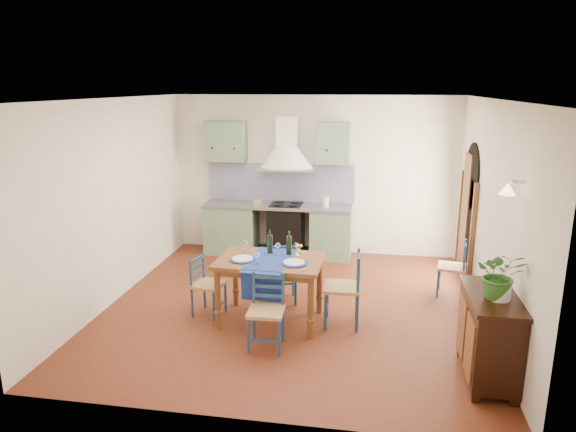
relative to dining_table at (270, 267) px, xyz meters
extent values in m
plane|color=#4E2110|center=(0.20, 0.47, -0.74)|extent=(5.00, 5.00, 0.00)
cube|color=white|center=(0.20, 2.97, 0.66)|extent=(5.00, 0.04, 2.80)
cube|color=gray|center=(-1.25, 2.66, -0.30)|extent=(0.90, 0.60, 0.88)
cube|color=gray|center=(0.55, 2.66, -0.30)|extent=(0.70, 0.60, 0.88)
cube|color=black|center=(-0.25, 2.66, -0.30)|extent=(0.60, 0.58, 0.88)
cube|color=slate|center=(-0.40, 2.66, 0.16)|extent=(2.60, 0.64, 0.04)
cube|color=silver|center=(-1.25, 2.66, 0.15)|extent=(0.45, 0.40, 0.03)
cylinder|color=silver|center=(-1.25, 2.84, 0.31)|extent=(0.02, 0.02, 0.26)
cube|color=black|center=(-0.25, 2.66, 0.18)|extent=(0.55, 0.48, 0.02)
cube|color=black|center=(-0.40, 2.71, -0.70)|extent=(2.60, 0.50, 0.08)
cube|color=#0A0952|center=(-0.40, 2.93, 0.52)|extent=(2.65, 0.05, 0.68)
cube|color=gray|center=(-1.35, 2.79, 1.26)|extent=(0.70, 0.34, 0.70)
cube|color=gray|center=(0.55, 2.79, 1.26)|extent=(0.55, 0.34, 0.70)
cone|color=white|center=(-0.25, 2.72, 1.01)|extent=(0.96, 0.96, 0.40)
cube|color=white|center=(-0.25, 2.81, 1.46)|extent=(0.36, 0.30, 0.50)
cube|color=white|center=(2.70, 0.47, 0.66)|extent=(0.04, 5.00, 2.80)
cube|color=black|center=(2.69, 1.87, 0.08)|extent=(0.03, 1.00, 1.65)
cylinder|color=black|center=(2.69, 1.87, 0.91)|extent=(0.03, 1.00, 1.00)
cube|color=brown|center=(2.66, 1.33, 0.08)|extent=(0.06, 0.06, 1.65)
cube|color=brown|center=(2.66, 2.41, 0.08)|extent=(0.06, 0.06, 1.65)
cube|color=brown|center=(2.67, 2.09, 0.24)|extent=(0.04, 0.55, 1.96)
cylinder|color=silver|center=(2.64, -0.76, 1.31)|extent=(0.15, 0.04, 0.04)
cone|color=#FFEDC6|center=(2.54, -0.76, 1.24)|extent=(0.16, 0.16, 0.12)
cube|color=white|center=(-2.30, 0.47, 0.66)|extent=(0.04, 5.00, 2.80)
cube|color=white|center=(0.20, 0.47, 2.06)|extent=(5.00, 5.00, 0.01)
cube|color=brown|center=(0.00, 0.01, 0.07)|extent=(1.36, 0.94, 0.05)
cube|color=brown|center=(0.00, 0.01, 0.00)|extent=(1.22, 0.80, 0.08)
cylinder|color=brown|center=(-0.60, -0.33, -0.35)|extent=(0.08, 0.08, 0.79)
cylinder|color=brown|center=(-0.57, 0.39, -0.35)|extent=(0.08, 0.08, 0.79)
cylinder|color=brown|center=(0.56, -0.38, -0.35)|extent=(0.08, 0.08, 0.79)
cylinder|color=brown|center=(0.59, 0.34, -0.35)|extent=(0.08, 0.08, 0.79)
cube|color=navy|center=(-0.01, -0.05, 0.10)|extent=(0.54, 1.01, 0.01)
cube|color=navy|center=(-0.02, -0.44, -0.09)|extent=(0.49, 0.04, 0.38)
cylinder|color=navy|center=(-0.34, -0.09, 0.11)|extent=(0.33, 0.33, 0.01)
cylinder|color=white|center=(-0.34, -0.09, 0.12)|extent=(0.26, 0.26, 0.01)
cylinder|color=navy|center=(0.32, -0.12, 0.11)|extent=(0.33, 0.33, 0.01)
cylinder|color=white|center=(0.32, -0.12, 0.12)|extent=(0.26, 0.26, 0.01)
cylinder|color=black|center=(-0.05, 0.23, 0.25)|extent=(0.07, 0.07, 0.32)
cylinder|color=black|center=(0.20, 0.22, 0.25)|extent=(0.07, 0.07, 0.32)
cylinder|color=white|center=(0.33, 0.16, 0.15)|extent=(0.05, 0.05, 0.10)
sphere|color=yellow|center=(0.33, 0.16, 0.24)|extent=(0.10, 0.10, 0.10)
cylinder|color=navy|center=(-0.08, -0.88, -0.52)|extent=(0.03, 0.03, 0.44)
cylinder|color=navy|center=(-0.09, -0.54, -0.31)|extent=(0.03, 0.03, 0.87)
cylinder|color=navy|center=(0.27, -0.87, -0.52)|extent=(0.03, 0.03, 0.44)
cylinder|color=navy|center=(0.25, -0.52, -0.31)|extent=(0.03, 0.03, 0.87)
cube|color=#A58450|center=(0.09, -0.70, -0.28)|extent=(0.42, 0.42, 0.04)
cube|color=navy|center=(0.08, -0.53, -0.16)|extent=(0.37, 0.04, 0.04)
cube|color=navy|center=(0.08, -0.53, -0.05)|extent=(0.37, 0.04, 0.04)
cube|color=navy|center=(0.08, -0.53, 0.07)|extent=(0.37, 0.04, 0.04)
cube|color=navy|center=(0.10, -0.88, -0.57)|extent=(0.35, 0.04, 0.02)
cylinder|color=navy|center=(0.16, 0.86, -0.51)|extent=(0.04, 0.04, 0.47)
cylinder|color=navy|center=(0.25, 0.50, -0.29)|extent=(0.04, 0.04, 0.91)
cylinder|color=navy|center=(-0.19, 0.77, -0.51)|extent=(0.04, 0.04, 0.47)
cylinder|color=navy|center=(-0.10, 0.42, -0.29)|extent=(0.04, 0.04, 0.91)
cube|color=#A58450|center=(0.03, 0.64, -0.26)|extent=(0.52, 0.52, 0.04)
cube|color=navy|center=(0.07, 0.46, -0.13)|extent=(0.38, 0.12, 0.05)
cube|color=navy|center=(0.07, 0.46, -0.01)|extent=(0.38, 0.12, 0.05)
cube|color=navy|center=(0.07, 0.46, 0.11)|extent=(0.38, 0.12, 0.05)
cube|color=navy|center=(-0.01, 0.81, -0.56)|extent=(0.36, 0.12, 0.03)
cylinder|color=navy|center=(-0.72, -0.14, -0.54)|extent=(0.03, 0.03, 0.41)
cylinder|color=navy|center=(-1.03, -0.08, -0.34)|extent=(0.03, 0.03, 0.81)
cylinder|color=navy|center=(-0.65, 0.18, -0.54)|extent=(0.03, 0.03, 0.41)
cylinder|color=navy|center=(-0.97, 0.24, -0.34)|extent=(0.03, 0.03, 0.81)
cube|color=#A58450|center=(-0.84, 0.05, -0.32)|extent=(0.44, 0.44, 0.04)
cube|color=navy|center=(-1.00, 0.08, -0.20)|extent=(0.09, 0.34, 0.04)
cube|color=navy|center=(-1.00, 0.08, -0.10)|extent=(0.09, 0.34, 0.04)
cube|color=navy|center=(-1.00, 0.08, 0.01)|extent=(0.09, 0.34, 0.04)
cube|color=navy|center=(-0.69, 0.02, -0.58)|extent=(0.09, 0.32, 0.02)
cylinder|color=navy|center=(0.71, 0.23, -0.50)|extent=(0.04, 0.04, 0.49)
cylinder|color=navy|center=(1.09, 0.24, -0.26)|extent=(0.04, 0.04, 0.96)
cylinder|color=navy|center=(0.72, -0.16, -0.50)|extent=(0.04, 0.04, 0.49)
cylinder|color=navy|center=(1.11, -0.14, -0.26)|extent=(0.04, 0.04, 0.96)
cube|color=#A58450|center=(0.91, 0.04, -0.23)|extent=(0.46, 0.46, 0.04)
cube|color=navy|center=(1.10, 0.05, -0.10)|extent=(0.04, 0.41, 0.05)
cube|color=navy|center=(1.10, 0.05, 0.03)|extent=(0.04, 0.41, 0.05)
cube|color=navy|center=(1.10, 0.05, 0.16)|extent=(0.04, 0.41, 0.05)
cube|color=navy|center=(0.72, 0.03, -0.55)|extent=(0.05, 0.39, 0.03)
cylinder|color=navy|center=(2.27, 1.43, -0.53)|extent=(0.03, 0.03, 0.42)
cylinder|color=navy|center=(2.59, 1.37, -0.33)|extent=(0.03, 0.03, 0.82)
cylinder|color=navy|center=(2.21, 1.11, -0.53)|extent=(0.03, 0.03, 0.42)
cylinder|color=navy|center=(2.54, 1.05, -0.33)|extent=(0.03, 0.03, 0.82)
cube|color=#A58450|center=(2.40, 1.24, -0.31)|extent=(0.44, 0.44, 0.04)
cube|color=navy|center=(2.57, 1.21, -0.20)|extent=(0.08, 0.34, 0.04)
cube|color=navy|center=(2.57, 1.21, -0.09)|extent=(0.08, 0.34, 0.04)
cube|color=navy|center=(2.57, 1.21, 0.02)|extent=(0.08, 0.34, 0.04)
cube|color=navy|center=(2.24, 1.27, -0.58)|extent=(0.09, 0.33, 0.02)
cube|color=black|center=(2.47, -0.96, -0.25)|extent=(0.45, 1.00, 0.82)
cube|color=black|center=(2.47, -0.96, 0.17)|extent=(0.50, 1.05, 0.04)
cube|color=brown|center=(2.24, -1.19, -0.29)|extent=(0.02, 0.38, 0.63)
cube|color=brown|center=(2.24, -0.73, -0.29)|extent=(0.02, 0.38, 0.63)
cube|color=black|center=(2.29, -1.40, -0.70)|extent=(0.08, 0.08, 0.08)
cube|color=black|center=(2.29, -0.52, -0.70)|extent=(0.08, 0.08, 0.08)
cube|color=black|center=(2.64, -1.40, -0.70)|extent=(0.08, 0.08, 0.08)
cube|color=black|center=(2.64, -0.52, -0.70)|extent=(0.08, 0.08, 0.08)
imported|color=#2D6222|center=(2.49, -1.04, 0.44)|extent=(0.49, 0.44, 0.50)
camera|label=1|loc=(1.22, -5.99, 2.24)|focal=32.00mm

